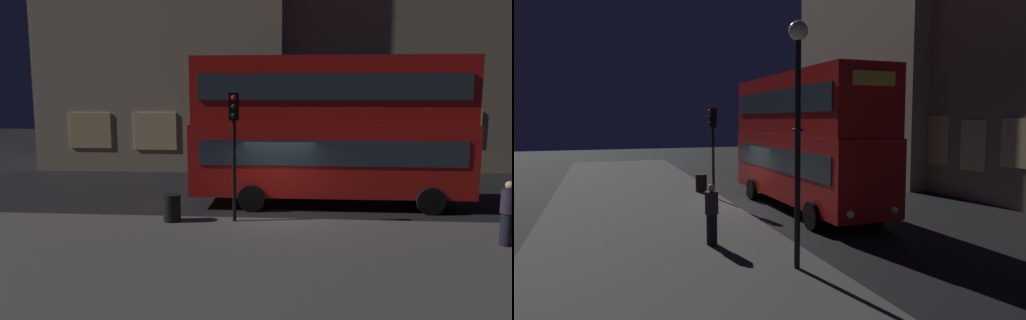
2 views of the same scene
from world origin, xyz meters
The scene contains 8 objects.
ground_plane centered at (0.00, 0.00, 0.00)m, with size 80.00×80.00×0.00m, color black.
sidewalk_slab centered at (0.00, -4.30, 0.06)m, with size 44.00×7.40×0.12m, color #4C4944.
building_with_clock centered at (-6.87, 13.10, 9.57)m, with size 13.45×8.74×19.15m.
building_plain_facade centered at (5.15, 14.87, 8.01)m, with size 14.10×10.20×16.02m.
double_decker_bus centered at (1.82, 1.97, 3.02)m, with size 10.30×2.86×5.48m.
traffic_light_near_kerb centered at (-1.34, -1.07, 3.04)m, with size 0.35×0.38×4.07m.
pedestrian centered at (6.20, -2.90, 1.02)m, with size 0.38×0.38×1.75m.
litter_bin centered at (-3.34, -1.20, 0.55)m, with size 0.56×0.56×0.86m, color black.
Camera 1 is at (0.51, -15.37, 4.10)m, focal length 32.51 mm.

